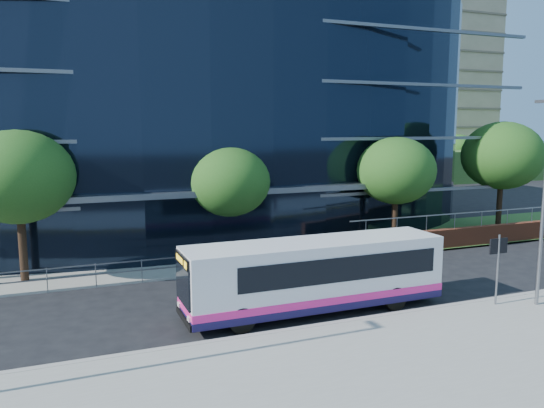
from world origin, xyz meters
name	(u,v)px	position (x,y,z in m)	size (l,w,h in m)	color
ground	(375,309)	(0.00, 0.00, 0.00)	(200.00, 200.00, 0.00)	black
pavement_near	(465,359)	(0.00, -5.00, 0.07)	(80.00, 8.00, 0.15)	gray
kerb	(390,316)	(0.00, -1.00, 0.08)	(80.00, 0.25, 0.16)	gray
yellow_line_outer	(387,316)	(0.00, -0.80, 0.01)	(80.00, 0.08, 0.01)	gold
yellow_line_inner	(385,315)	(0.00, -0.65, 0.01)	(80.00, 0.08, 0.01)	gold
far_forecourt	(169,258)	(-6.00, 11.00, 0.05)	(50.00, 8.00, 0.10)	gray
glass_office	(168,114)	(-4.00, 20.85, 8.00)	(44.00, 23.10, 16.00)	black
guard_railings	(142,265)	(-8.00, 7.00, 0.82)	(24.00, 0.05, 1.10)	slate
apartment_block	(353,101)	(32.00, 57.21, 11.11)	(60.00, 42.00, 30.00)	#2D511E
street_sign	(498,255)	(4.50, -1.59, 2.15)	(0.85, 0.09, 2.80)	slate
tree_far_a	(18,177)	(-13.00, 9.00, 4.86)	(4.95, 4.95, 6.98)	black
tree_far_b	(230,182)	(-3.00, 9.50, 4.21)	(4.29, 4.29, 6.05)	black
tree_far_c	(396,171)	(7.00, 9.00, 4.54)	(4.62, 4.62, 6.51)	black
tree_far_d	(502,156)	(16.00, 10.00, 5.19)	(5.28, 5.28, 7.44)	black
tree_dist_e	(366,147)	(24.00, 40.00, 4.54)	(4.62, 4.62, 6.51)	black
tree_dist_f	(458,148)	(40.00, 42.00, 4.21)	(4.29, 4.29, 6.05)	black
streetlight_east	(544,197)	(6.00, -2.17, 4.44)	(0.15, 0.77, 8.00)	slate
city_bus	(317,274)	(-2.21, 0.70, 1.47)	(10.31, 2.43, 2.78)	silver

